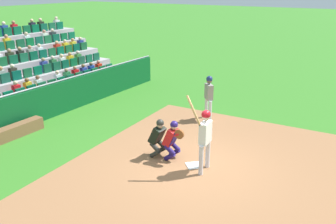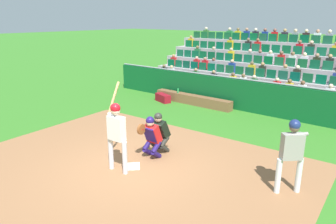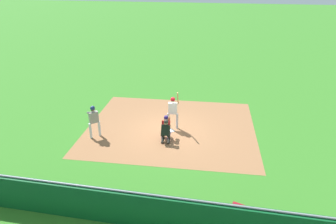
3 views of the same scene
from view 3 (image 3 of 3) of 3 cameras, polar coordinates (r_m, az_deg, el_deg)
The scene contains 11 objects.
ground_plane at distance 16.79m, azimuth 0.28°, elevation -3.59°, with size 160.00×160.00×0.00m, color #357824.
infield_dirt_patch at distance 17.22m, azimuth 0.59°, elevation -2.80°, with size 9.30×7.92×0.01m, color #986641.
home_plate_marker at distance 16.78m, azimuth 0.28°, elevation -3.54°, with size 0.44×0.44×0.02m, color white.
batter_at_plate at distance 16.58m, azimuth 0.94°, elevation 0.59°, with size 0.67×0.59×2.33m.
catcher_crouching at distance 15.78m, azimuth -0.34°, elevation -2.58°, with size 0.48×0.73×1.29m.
home_plate_umpire at distance 15.37m, azimuth -0.42°, elevation -3.48°, with size 0.46×0.47×1.28m.
dugout_wall at distance 10.84m, azimuth -6.82°, elevation -17.62°, with size 15.10×0.24×1.42m.
dugout_bench at distance 11.22m, azimuth 6.80°, elevation -19.08°, with size 4.05×0.40×0.44m, color brown.
water_bottle_on_bench at distance 11.07m, azimuth 11.18°, elevation -17.84°, with size 0.07×0.07×0.22m, color green.
equipment_duffel_bag at distance 11.69m, azimuth 14.01°, elevation -17.86°, with size 0.90×0.36×0.37m, color maroon.
on_deck_batter at distance 16.18m, azimuth -13.81°, elevation -1.15°, with size 0.55×0.52×1.79m.
Camera 3 is at (2.70, -14.53, 7.95)m, focal length 32.40 mm.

